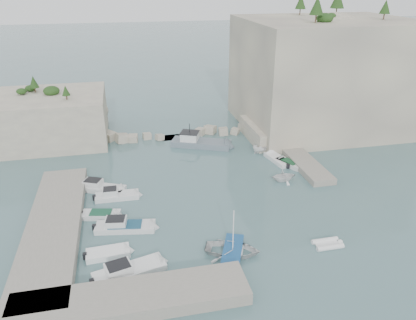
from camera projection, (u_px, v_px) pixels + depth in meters
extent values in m
plane|color=slate|center=(220.00, 207.00, 44.09)|extent=(400.00, 400.00, 0.00)
cube|color=beige|center=(324.00, 74.00, 65.51)|extent=(26.00, 22.00, 17.00)
cube|color=beige|center=(274.00, 131.00, 62.11)|extent=(8.00, 10.00, 2.50)
cube|color=beige|center=(51.00, 118.00, 60.97)|extent=(16.00, 14.00, 7.00)
cube|color=#9E9689|center=(54.00, 227.00, 39.66)|extent=(5.00, 24.00, 1.10)
cube|color=#9E9689|center=(132.00, 299.00, 30.80)|extent=(18.00, 4.00, 1.10)
cube|color=#9E9689|center=(298.00, 157.00, 55.45)|extent=(3.00, 16.00, 0.80)
cube|color=beige|center=(180.00, 133.00, 63.17)|extent=(28.00, 3.00, 1.40)
imported|color=white|center=(233.00, 253.00, 36.79)|extent=(5.98, 5.18, 1.04)
imported|color=white|center=(283.00, 181.00, 49.79)|extent=(3.12, 2.70, 1.62)
imported|color=white|center=(264.00, 151.00, 58.15)|extent=(4.14, 2.55, 1.50)
cylinder|color=white|center=(233.00, 229.00, 35.70)|extent=(0.10, 0.10, 4.20)
cone|color=#1E4219|center=(317.00, 5.00, 55.63)|extent=(1.96, 1.96, 2.45)
cone|color=#1E4219|center=(386.00, 7.00, 59.93)|extent=(1.57, 1.57, 1.96)
cone|color=#1E4219|center=(301.00, 2.00, 66.96)|extent=(1.79, 1.79, 2.24)
cone|color=#1E4219|center=(34.00, 82.00, 60.24)|extent=(1.40, 1.40, 1.75)
cone|color=#1E4219|center=(66.00, 90.00, 56.90)|extent=(1.12, 1.12, 1.40)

